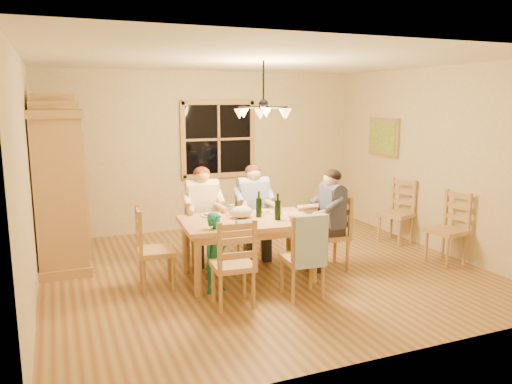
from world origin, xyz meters
name	(u,v)px	position (x,y,z in m)	size (l,w,h in m)	color
floor	(263,270)	(0.00, 0.00, 0.00)	(5.50, 5.50, 0.00)	brown
ceiling	(264,60)	(0.00, 0.00, 2.70)	(5.50, 5.00, 0.02)	white
wall_back	(207,151)	(0.00, 2.50, 1.35)	(5.50, 0.02, 2.70)	tan
wall_left	(27,182)	(-2.75, 0.00, 1.35)	(0.02, 5.00, 2.70)	tan
wall_right	(434,160)	(2.75, 0.00, 1.35)	(0.02, 5.00, 2.70)	tan
window	(218,139)	(0.20, 2.47, 1.55)	(1.30, 0.06, 1.30)	black
painting	(383,137)	(2.71, 1.20, 1.60)	(0.06, 0.78, 0.64)	#A77248
chandelier	(263,111)	(0.00, 0.00, 2.08)	(0.77, 0.68, 0.71)	black
armoire	(60,188)	(-2.42, 1.28, 1.06)	(0.66, 1.40, 2.30)	#A77248
dining_table	(248,227)	(-0.28, -0.18, 0.65)	(1.71, 1.12, 0.76)	#AE7C4D
chair_far_left	(203,241)	(-0.64, 0.62, 0.30)	(0.47, 0.45, 0.99)	#A87F4A
chair_far_right	(253,237)	(0.09, 0.57, 0.30)	(0.47, 0.45, 0.99)	#A87F4A
chair_near_left	(233,279)	(-0.75, -0.92, 0.30)	(0.47, 0.45, 0.99)	#A87F4A
chair_near_right	(302,271)	(0.07, -0.98, 0.30)	(0.47, 0.45, 0.99)	#A87F4A
chair_end_left	(157,263)	(-1.42, -0.10, 0.30)	(0.45, 0.47, 0.99)	#A87F4A
chair_end_right	(330,246)	(0.85, -0.26, 0.30)	(0.45, 0.47, 0.99)	#A87F4A
adult_woman	(202,203)	(-0.64, 0.62, 0.84)	(0.41, 0.45, 0.87)	beige
adult_plaid_man	(253,200)	(0.09, 0.57, 0.84)	(0.41, 0.45, 0.87)	#375298
adult_slate_man	(331,207)	(0.85, -0.26, 0.84)	(0.45, 0.41, 0.87)	#3A3E5E
towel	(310,242)	(0.06, -1.17, 0.70)	(0.38, 0.10, 0.58)	#95B0CA
wine_bottle_a	(259,204)	(-0.11, -0.12, 0.93)	(0.08, 0.08, 0.33)	black
wine_bottle_b	(278,207)	(0.05, -0.34, 0.93)	(0.08, 0.08, 0.33)	black
plate_woman	(211,215)	(-0.66, 0.15, 0.77)	(0.26, 0.26, 0.02)	white
plate_plaid	(264,212)	(0.03, 0.06, 0.77)	(0.26, 0.26, 0.02)	white
plate_slate	(293,214)	(0.34, -0.19, 0.77)	(0.26, 0.26, 0.02)	white
wine_glass_a	(232,210)	(-0.40, 0.09, 0.83)	(0.06, 0.06, 0.14)	silver
wine_glass_b	(279,209)	(0.20, -0.06, 0.83)	(0.06, 0.06, 0.14)	silver
cap	(296,217)	(0.23, -0.49, 0.82)	(0.20, 0.20, 0.11)	tan
napkin	(244,222)	(-0.41, -0.37, 0.78)	(0.18, 0.14, 0.03)	slate
cloth_bundle	(242,212)	(-0.33, -0.09, 0.84)	(0.28, 0.22, 0.15)	#BFB78A
child	(216,252)	(-0.80, -0.48, 0.47)	(0.35, 0.23, 0.95)	#19746B
chair_spare_front	(446,242)	(2.45, -0.66, 0.30)	(0.47, 0.49, 0.99)	#A87F4A
chair_spare_back	(395,224)	(2.45, 0.44, 0.30)	(0.55, 0.56, 0.99)	#A87F4A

